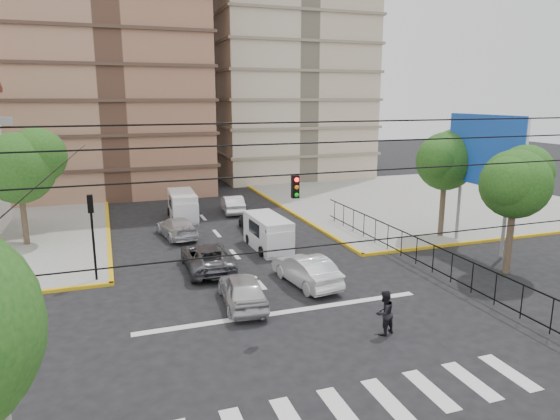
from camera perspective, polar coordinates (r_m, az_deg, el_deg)
name	(u,v)px	position (r m, az deg, el deg)	size (l,w,h in m)	color
ground	(294,324)	(21.34, 1.64, -12.84)	(160.00, 160.00, 0.00)	black
sidewalk_ne	(420,200)	(47.44, 15.66, 1.14)	(26.00, 26.00, 0.15)	gray
crosswalk_stripes	(364,405)	(16.61, 9.63, -21.12)	(12.00, 2.40, 0.01)	silver
stop_line	(284,312)	(22.36, 0.52, -11.59)	(13.00, 0.40, 0.01)	silver
park_fence	(416,266)	(29.05, 15.23, -6.23)	(0.10, 22.50, 1.66)	black
billboard	(485,153)	(32.29, 22.38, 6.06)	(0.36, 6.20, 8.10)	slate
tree_park_a	(517,181)	(28.60, 25.42, 3.04)	(4.41, 3.60, 6.83)	#473828
tree_park_c	(447,158)	(34.43, 18.51, 5.61)	(4.65, 3.80, 7.25)	#473828
tree_tudor	(20,164)	(34.55, -27.60, 4.65)	(5.39, 4.40, 7.43)	#473828
traffic_light_nw	(92,223)	(26.47, -20.70, -1.43)	(0.28, 0.22, 4.40)	black
traffic_light_hanging	(316,193)	(17.68, 4.13, 1.91)	(18.00, 9.12, 0.92)	black
van_right_lane	(269,234)	(30.77, -1.25, -2.77)	(1.95, 4.59, 2.04)	silver
van_left_lane	(183,207)	(39.07, -11.02, 0.39)	(2.02, 4.75, 2.11)	silver
car_silver_front_left	(242,290)	(22.83, -4.32, -9.06)	(1.77, 4.41, 1.50)	silver
car_white_front_right	(306,270)	(25.22, 2.99, -6.85)	(1.62, 4.66, 1.53)	white
car_grey_mid_left	(207,257)	(27.60, -8.33, -5.33)	(2.40, 5.20, 1.44)	#515258
car_silver_rear_left	(177,227)	(34.28, -11.72, -1.95)	(1.91, 4.70, 1.36)	silver
car_darkgrey_mid_right	(252,221)	(35.41, -3.21, -1.32)	(1.49, 3.71, 1.26)	#252528
car_white_rear_right	(233,204)	(40.97, -5.45, 0.70)	(1.53, 4.37, 1.44)	white
pedestrian_crosswalk	(384,313)	(20.52, 11.83, -11.42)	(0.88, 0.69, 1.82)	black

